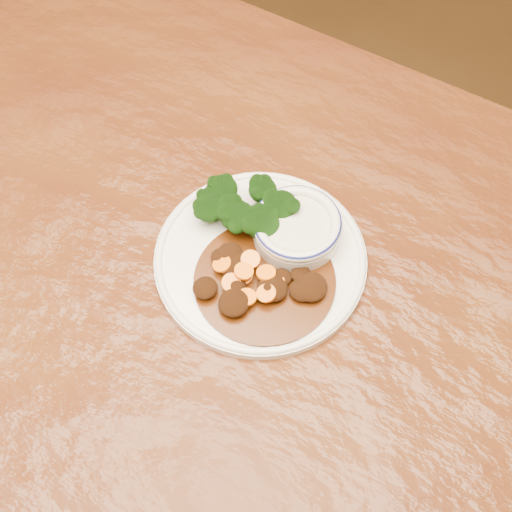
% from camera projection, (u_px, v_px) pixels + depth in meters
% --- Properties ---
extents(ground, '(4.00, 4.00, 0.00)m').
position_uv_depth(ground, '(227.00, 458.00, 1.48)').
color(ground, '#422610').
rests_on(ground, ground).
extents(dining_table, '(1.56, 1.00, 0.75)m').
position_uv_depth(dining_table, '(209.00, 318.00, 0.91)').
color(dining_table, '#52290E').
rests_on(dining_table, ground).
extents(dinner_plate, '(0.25, 0.25, 0.02)m').
position_uv_depth(dinner_plate, '(260.00, 258.00, 0.85)').
color(dinner_plate, white).
rests_on(dinner_plate, dining_table).
extents(broccoli_florets, '(0.11, 0.09, 0.04)m').
position_uv_depth(broccoli_florets, '(245.00, 207.00, 0.85)').
color(broccoli_florets, '#6A8D48').
rests_on(broccoli_florets, dinner_plate).
extents(mince_stew, '(0.17, 0.17, 0.03)m').
position_uv_depth(mince_stew, '(262.00, 281.00, 0.82)').
color(mince_stew, '#482107').
rests_on(mince_stew, dinner_plate).
extents(dip_bowl, '(0.11, 0.11, 0.05)m').
position_uv_depth(dip_bowl, '(297.00, 230.00, 0.85)').
color(dip_bowl, beige).
rests_on(dip_bowl, dining_table).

